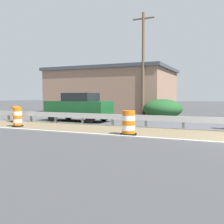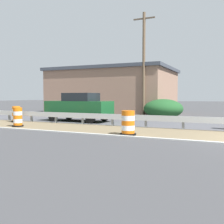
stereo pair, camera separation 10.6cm
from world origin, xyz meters
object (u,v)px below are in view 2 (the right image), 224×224
object	(u,v)px
car_lead_far_lane	(79,107)
traffic_barrel_mid	(18,118)
utility_pole_near	(144,63)
traffic_barrel_close	(128,124)
traffic_barrel_far	(16,115)

from	to	relation	value
car_lead_far_lane	traffic_barrel_mid	bearing A→B (deg)	71.77
utility_pole_near	traffic_barrel_close	bearing A→B (deg)	-166.06
traffic_barrel_far	car_lead_far_lane	distance (m)	4.27
traffic_barrel_mid	traffic_barrel_close	bearing A→B (deg)	-93.49
utility_pole_near	car_lead_far_lane	bearing A→B (deg)	149.06
traffic_barrel_mid	traffic_barrel_far	bearing A→B (deg)	46.28
traffic_barrel_close	utility_pole_near	xyz separation A→B (m)	(9.78, 2.43, 3.93)
traffic_barrel_mid	car_lead_far_lane	bearing A→B (deg)	-19.75
traffic_barrel_far	car_lead_far_lane	world-z (taller)	car_lead_far_lane
car_lead_far_lane	utility_pole_near	bearing A→B (deg)	-119.43
traffic_barrel_mid	utility_pole_near	xyz separation A→B (m)	(9.35, -4.58, 3.93)
traffic_barrel_close	traffic_barrel_mid	bearing A→B (deg)	86.51
traffic_barrel_mid	utility_pole_near	size ratio (longest dim) A/B	0.13
traffic_barrel_mid	traffic_barrel_far	world-z (taller)	traffic_barrel_mid
traffic_barrel_close	traffic_barrel_far	world-z (taller)	traffic_barrel_close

